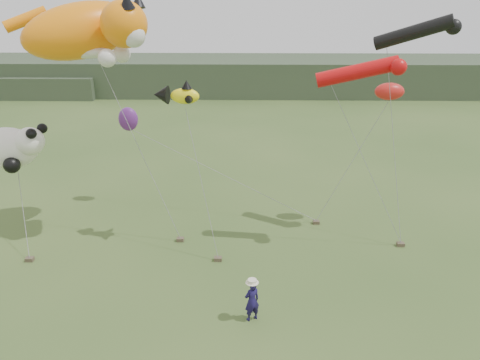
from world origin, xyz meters
name	(u,v)px	position (x,y,z in m)	size (l,w,h in m)	color
ground	(241,313)	(0.00, 0.00, 0.00)	(120.00, 120.00, 0.00)	#385123
headland	(223,76)	(-3.11, 44.69, 1.92)	(90.00, 13.00, 4.00)	#2D3D28
festival_attendant	(252,301)	(0.39, -0.33, 0.79)	(0.58, 0.38, 1.59)	#191244
sandbag_anchors	(233,244)	(-0.48, 5.07, 0.09)	(17.13, 4.20, 0.17)	brown
cat_kite	(91,30)	(-6.58, 6.60, 9.56)	(6.88, 4.93, 3.17)	orange
fish_kite	(176,95)	(-2.90, 5.71, 6.96)	(2.09, 1.41, 1.08)	yellow
tube_kites	(392,51)	(6.29, 6.27, 8.74)	(6.20, 3.49, 2.98)	black
panda_kite	(11,147)	(-11.08, 6.76, 4.23)	(3.48, 2.25, 2.16)	white
misc_kites	(247,106)	(0.15, 8.98, 5.76)	(14.28, 3.07, 3.00)	red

